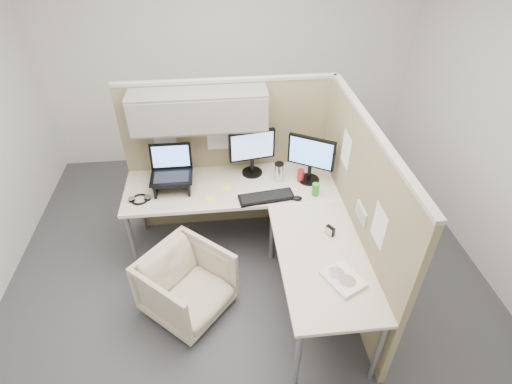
{
  "coord_description": "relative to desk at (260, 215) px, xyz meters",
  "views": [
    {
      "loc": [
        -0.2,
        -2.5,
        2.97
      ],
      "look_at": [
        0.1,
        0.25,
        0.85
      ],
      "focal_mm": 28.0,
      "sensor_mm": 36.0,
      "label": 1
    }
  ],
  "objects": [
    {
      "name": "sticky_note_a",
      "position": [
        -0.43,
        0.21,
        0.05
      ],
      "size": [
        0.09,
        0.09,
        0.01
      ],
      "primitive_type": "cube",
      "rotation": [
        0.0,
        0.0,
        0.14
      ],
      "color": "#FCF342",
      "rests_on": "desk"
    },
    {
      "name": "soda_can_silver",
      "position": [
        0.43,
        0.41,
        0.1
      ],
      "size": [
        0.07,
        0.07,
        0.12
      ],
      "primitive_type": "cylinder",
      "color": "#B21E1E",
      "rests_on": "desk"
    },
    {
      "name": "travel_mug",
      "position": [
        0.23,
        0.45,
        0.14
      ],
      "size": [
        0.09,
        0.09,
        0.19
      ],
      "color": "silver",
      "rests_on": "desk"
    },
    {
      "name": "sticky_note_d",
      "position": [
        -0.27,
        0.36,
        0.05
      ],
      "size": [
        0.09,
        0.09,
        0.01
      ],
      "primitive_type": "cube",
      "rotation": [
        0.0,
        0.0,
        -0.25
      ],
      "color": "#FCF342",
      "rests_on": "desk"
    },
    {
      "name": "monitor_right",
      "position": [
        0.51,
        0.41,
        0.32
      ],
      "size": [
        0.4,
        0.26,
        0.47
      ],
      "rotation": [
        0.0,
        0.0,
        -0.54
      ],
      "color": "black",
      "rests_on": "desk"
    },
    {
      "name": "desk",
      "position": [
        0.0,
        0.0,
        0.0
      ],
      "size": [
        2.0,
        1.98,
        0.73
      ],
      "color": "beige",
      "rests_on": "ground"
    },
    {
      "name": "sticky_note_b",
      "position": [
        -0.09,
        0.17,
        0.05
      ],
      "size": [
        0.1,
        0.1,
        0.01
      ],
      "primitive_type": "cube",
      "rotation": [
        0.0,
        0.0,
        -0.39
      ],
      "color": "#FCF342",
      "rests_on": "desk"
    },
    {
      "name": "keyboard",
      "position": [
        0.07,
        0.18,
        0.05
      ],
      "size": [
        0.52,
        0.23,
        0.02
      ],
      "primitive_type": "cube",
      "rotation": [
        0.0,
        0.0,
        0.13
      ],
      "color": "black",
      "rests_on": "desk"
    },
    {
      "name": "soda_can_green",
      "position": [
        0.52,
        0.18,
        0.1
      ],
      "size": [
        0.07,
        0.07,
        0.12
      ],
      "primitive_type": "cylinder",
      "color": "#268C1E",
      "rests_on": "desk"
    },
    {
      "name": "partition_back",
      "position": [
        -0.34,
        0.7,
        0.41
      ],
      "size": [
        2.0,
        0.36,
        1.63
      ],
      "color": "#8F815D",
      "rests_on": "ground"
    },
    {
      "name": "ground",
      "position": [
        -0.12,
        -0.13,
        -0.69
      ],
      "size": [
        4.5,
        4.5,
        0.0
      ],
      "primitive_type": "plane",
      "color": "#3A3A40",
      "rests_on": "ground"
    },
    {
      "name": "monitor_left",
      "position": [
        -0.01,
        0.59,
        0.32
      ],
      "size": [
        0.44,
        0.2,
        0.47
      ],
      "rotation": [
        0.0,
        0.0,
        0.16
      ],
      "color": "black",
      "rests_on": "desk"
    },
    {
      "name": "headphones",
      "position": [
        -1.06,
        0.27,
        0.06
      ],
      "size": [
        0.2,
        0.17,
        0.03
      ],
      "rotation": [
        0.0,
        0.0,
        0.05
      ],
      "color": "black",
      "rests_on": "desk"
    },
    {
      "name": "office_chair",
      "position": [
        -0.67,
        -0.38,
        -0.36
      ],
      "size": [
        0.87,
        0.87,
        0.66
      ],
      "primitive_type": "imported",
      "rotation": [
        0.0,
        0.0,
        0.84
      ],
      "color": "beige",
      "rests_on": "ground"
    },
    {
      "name": "mouse",
      "position": [
        0.35,
        0.13,
        0.06
      ],
      "size": [
        0.1,
        0.07,
        0.03
      ],
      "primitive_type": "ellipsoid",
      "rotation": [
        0.0,
        0.0,
        -0.11
      ],
      "color": "black",
      "rests_on": "desk"
    },
    {
      "name": "desk_clock",
      "position": [
        0.53,
        -0.34,
        0.08
      ],
      "size": [
        0.07,
        0.08,
        0.08
      ],
      "rotation": [
        0.0,
        0.0,
        -0.99
      ],
      "color": "black",
      "rests_on": "desk"
    },
    {
      "name": "paper_stack",
      "position": [
        0.5,
        -0.82,
        0.06
      ],
      "size": [
        0.32,
        0.34,
        0.03
      ],
      "rotation": [
        0.0,
        0.0,
        0.46
      ],
      "color": "white",
      "rests_on": "desk"
    },
    {
      "name": "laptop_station",
      "position": [
        -0.77,
        0.43,
        0.19
      ],
      "size": [
        0.38,
        0.32,
        0.39
      ],
      "color": "black",
      "rests_on": "desk"
    },
    {
      "name": "partition_right",
      "position": [
        0.78,
        -0.19,
        0.13
      ],
      "size": [
        0.07,
        2.03,
        1.63
      ],
      "color": "#8F815D",
      "rests_on": "ground"
    }
  ]
}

